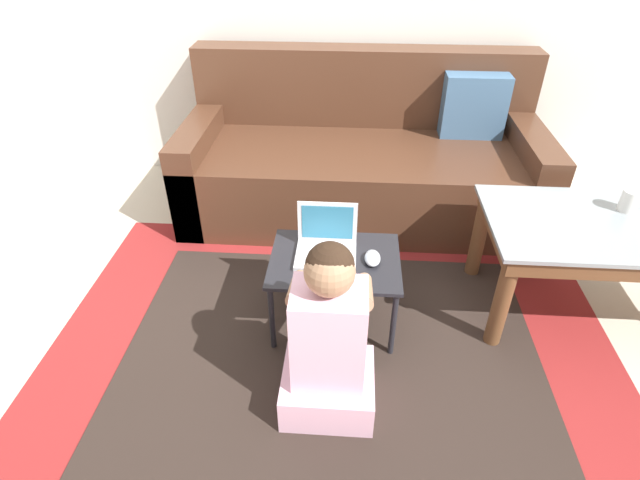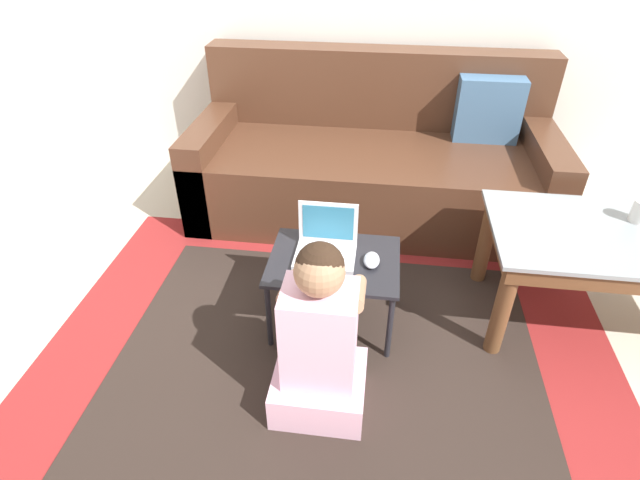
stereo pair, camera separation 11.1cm
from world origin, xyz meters
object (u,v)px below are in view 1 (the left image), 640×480
at_px(laptop, 326,248).
at_px(computer_mouse, 372,258).
at_px(laptop_desk, 335,266).
at_px(person_seated, 329,344).
at_px(coffee_table, 622,237).
at_px(couch, 362,161).
at_px(cup_on_table, 630,201).

height_order(laptop, computer_mouse, laptop).
height_order(laptop_desk, person_seated, person_seated).
height_order(laptop_desk, computer_mouse, computer_mouse).
bearing_deg(coffee_table, person_seated, -153.57).
height_order(coffee_table, person_seated, person_seated).
height_order(couch, laptop, couch).
bearing_deg(cup_on_table, coffee_table, -108.59).
bearing_deg(cup_on_table, person_seated, -150.48).
height_order(laptop, person_seated, person_seated).
bearing_deg(couch, coffee_table, -39.55).
relative_size(couch, laptop_desk, 3.73).
bearing_deg(coffee_table, cup_on_table, 71.41).
xyz_separation_m(laptop, cup_on_table, (1.29, 0.24, 0.14)).
relative_size(coffee_table, cup_on_table, 11.99).
relative_size(computer_mouse, person_seated, 0.15).
distance_m(couch, laptop, 1.05).
relative_size(couch, laptop, 8.08).
bearing_deg(laptop_desk, laptop, 143.74).
bearing_deg(person_seated, computer_mouse, 70.34).
bearing_deg(laptop_desk, computer_mouse, -1.17).
xyz_separation_m(couch, person_seated, (-0.12, -1.51, 0.02)).
bearing_deg(person_seated, laptop, 94.55).
bearing_deg(cup_on_table, laptop_desk, -168.05).
height_order(coffee_table, computer_mouse, coffee_table).
bearing_deg(cup_on_table, laptop, -169.63).
xyz_separation_m(couch, computer_mouse, (0.04, -1.07, 0.07)).
xyz_separation_m(laptop_desk, person_seated, (-0.00, -0.44, 0.00)).
xyz_separation_m(couch, laptop, (-0.16, -1.04, 0.09)).
bearing_deg(couch, laptop_desk, -96.25).
distance_m(couch, cup_on_table, 1.41).
bearing_deg(laptop, laptop_desk, -36.26).
bearing_deg(laptop_desk, coffee_table, 7.52).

